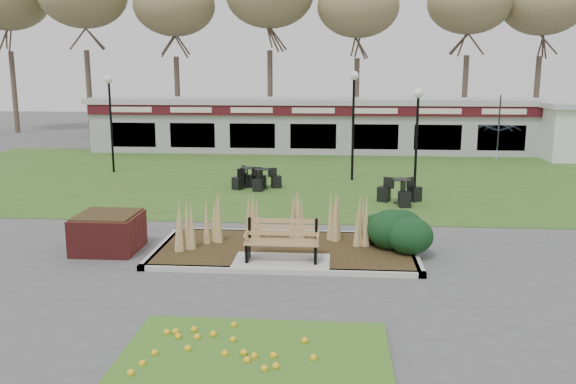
# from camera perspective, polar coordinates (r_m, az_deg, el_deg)

# --- Properties ---
(ground) EXTENTS (100.00, 100.00, 0.00)m
(ground) POSITION_cam_1_polar(r_m,az_deg,el_deg) (13.97, -0.65, -7.11)
(ground) COLOR #515154
(ground) RESTS_ON ground
(lawn) EXTENTS (34.00, 16.00, 0.02)m
(lawn) POSITION_cam_1_polar(r_m,az_deg,el_deg) (25.60, 1.78, 1.46)
(lawn) COLOR #33611E
(lawn) RESTS_ON ground
(flower_bed) EXTENTS (4.20, 3.00, 0.16)m
(flower_bed) POSITION_cam_1_polar(r_m,az_deg,el_deg) (9.71, -3.20, -15.33)
(flower_bed) COLOR #35681D
(flower_bed) RESTS_ON ground
(planting_bed) EXTENTS (6.75, 3.40, 1.27)m
(planting_bed) POSITION_cam_1_polar(r_m,az_deg,el_deg) (15.10, 4.65, -4.26)
(planting_bed) COLOR #2E2112
(planting_bed) RESTS_ON ground
(park_bench) EXTENTS (1.70, 0.66, 0.93)m
(park_bench) POSITION_cam_1_polar(r_m,az_deg,el_deg) (14.03, -0.56, -4.51)
(park_bench) COLOR #AA7A4C
(park_bench) RESTS_ON ground
(brick_planter) EXTENTS (1.50, 1.50, 0.95)m
(brick_planter) POSITION_cam_1_polar(r_m,az_deg,el_deg) (15.76, -16.48, -3.62)
(brick_planter) COLOR maroon
(brick_planter) RESTS_ON ground
(food_pavilion) EXTENTS (24.60, 3.40, 2.90)m
(food_pavilion) POSITION_cam_1_polar(r_m,az_deg,el_deg) (33.31, 2.47, 6.31)
(food_pavilion) COLOR #98989B
(food_pavilion) RESTS_ON ground
(tree_backdrop) EXTENTS (47.24, 5.24, 10.36)m
(tree_backdrop) POSITION_cam_1_polar(r_m,az_deg,el_deg) (41.39, 2.99, 16.84)
(tree_backdrop) COLOR #47382B
(tree_backdrop) RESTS_ON ground
(lamp_post_mid_right) EXTENTS (0.32, 0.32, 3.82)m
(lamp_post_mid_right) POSITION_cam_1_polar(r_m,az_deg,el_deg) (20.82, 12.01, 6.62)
(lamp_post_mid_right) COLOR black
(lamp_post_mid_right) RESTS_ON ground
(lamp_post_far_right) EXTENTS (0.36, 0.36, 4.37)m
(lamp_post_far_right) POSITION_cam_1_polar(r_m,az_deg,el_deg) (24.52, 6.16, 8.43)
(lamp_post_far_right) COLOR black
(lamp_post_far_right) RESTS_ON ground
(lamp_post_far_left) EXTENTS (0.35, 0.35, 4.19)m
(lamp_post_far_left) POSITION_cam_1_polar(r_m,az_deg,el_deg) (27.40, -16.33, 8.07)
(lamp_post_far_left) COLOR black
(lamp_post_far_left) RESTS_ON ground
(bistro_set_a) EXTENTS (1.39, 1.32, 0.75)m
(bistro_set_a) POSITION_cam_1_polar(r_m,az_deg,el_deg) (22.96, -2.42, 0.95)
(bistro_set_a) COLOR black
(bistro_set_a) RESTS_ON ground
(bistro_set_b) EXTENTS (1.25, 1.42, 0.75)m
(bistro_set_b) POSITION_cam_1_polar(r_m,az_deg,el_deg) (23.25, -3.82, 1.07)
(bistro_set_b) COLOR black
(bistro_set_b) RESTS_ON ground
(bistro_set_c) EXTENTS (1.54, 1.41, 0.82)m
(bistro_set_c) POSITION_cam_1_polar(r_m,az_deg,el_deg) (20.77, 10.51, -0.28)
(bistro_set_c) COLOR black
(bistro_set_c) RESTS_ON ground
(patio_umbrella) EXTENTS (2.09, 2.12, 2.28)m
(patio_umbrella) POSITION_cam_1_polar(r_m,az_deg,el_deg) (27.22, 19.03, 4.49)
(patio_umbrella) COLOR black
(patio_umbrella) RESTS_ON ground
(car_silver) EXTENTS (4.36, 1.91, 1.46)m
(car_silver) POSITION_cam_1_polar(r_m,az_deg,el_deg) (42.77, -14.88, 6.07)
(car_silver) COLOR #A7A7AC
(car_silver) RESTS_ON ground
(car_black) EXTENTS (5.13, 2.98, 1.60)m
(car_black) POSITION_cam_1_polar(r_m,az_deg,el_deg) (36.17, -13.61, 5.33)
(car_black) COLOR black
(car_black) RESTS_ON ground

